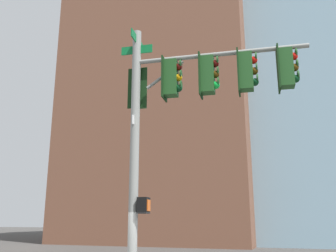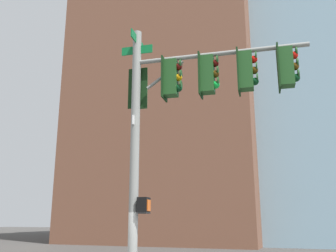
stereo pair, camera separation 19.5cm
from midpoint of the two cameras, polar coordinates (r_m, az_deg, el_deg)
signal_pole_assembly at (r=9.75m, az=3.03°, el=3.32°), size 4.96×1.20×7.49m
building_brick_nearside at (r=49.98m, az=1.81°, el=12.52°), size 20.45×20.76×49.64m
building_brick_midblock at (r=56.89m, az=17.85°, el=7.60°), size 23.02×19.03×45.65m
building_brick_farside at (r=62.02m, az=0.66°, el=3.56°), size 20.14×15.09×42.57m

